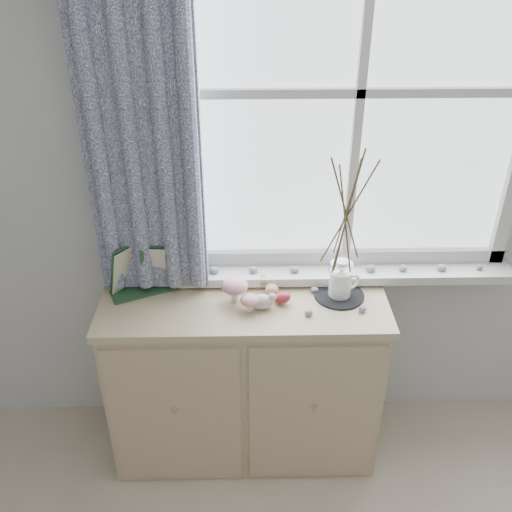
# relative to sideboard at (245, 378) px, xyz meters

# --- Properties ---
(sideboard) EXTENTS (1.20, 0.45, 0.85)m
(sideboard) POSITION_rel_sideboard_xyz_m (0.00, 0.00, 0.00)
(sideboard) COLOR #C3B688
(sideboard) RESTS_ON ground
(botanical_book) EXTENTS (0.35, 0.25, 0.23)m
(botanical_book) POSITION_rel_sideboard_xyz_m (-0.42, 0.06, 0.54)
(botanical_book) COLOR #204227
(botanical_book) RESTS_ON sideboard
(toadstool_cluster) EXTENTS (0.15, 0.16, 0.10)m
(toadstool_cluster) POSITION_rel_sideboard_xyz_m (-0.02, -0.00, 0.49)
(toadstool_cluster) COLOR white
(toadstool_cluster) RESTS_ON sideboard
(wooden_eggs) EXTENTS (0.14, 0.17, 0.07)m
(wooden_eggs) POSITION_rel_sideboard_xyz_m (0.12, 0.05, 0.45)
(wooden_eggs) COLOR tan
(wooden_eggs) RESTS_ON sideboard
(songbird_figurine) EXTENTS (0.14, 0.07, 0.07)m
(songbird_figurine) POSITION_rel_sideboard_xyz_m (0.07, -0.05, 0.46)
(songbird_figurine) COLOR beige
(songbird_figurine) RESTS_ON sideboard
(crocheted_doily) EXTENTS (0.21, 0.21, 0.01)m
(crocheted_doily) POSITION_rel_sideboard_xyz_m (0.40, 0.04, 0.43)
(crocheted_doily) COLOR black
(crocheted_doily) RESTS_ON sideboard
(twig_pitcher) EXTENTS (0.33, 0.33, 0.70)m
(twig_pitcher) POSITION_rel_sideboard_xyz_m (0.40, 0.04, 0.83)
(twig_pitcher) COLOR white
(twig_pitcher) RESTS_ON crocheted_doily
(sideboard_pebbles) EXTENTS (0.33, 0.23, 0.02)m
(sideboard_pebbles) POSITION_rel_sideboard_xyz_m (0.33, 0.01, 0.44)
(sideboard_pebbles) COLOR #99999C
(sideboard_pebbles) RESTS_ON sideboard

